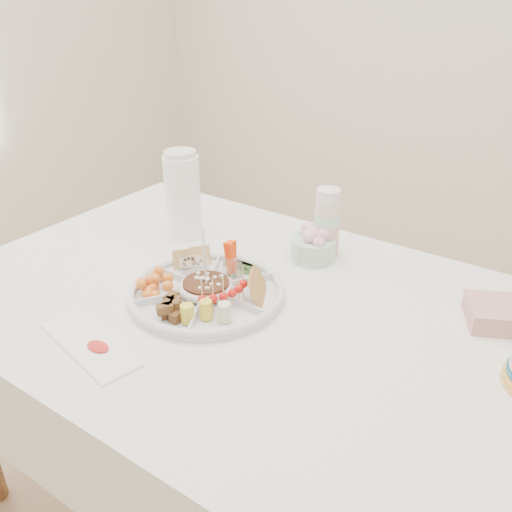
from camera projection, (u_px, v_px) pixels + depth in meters
The scene contains 16 objects.
floor at pixel (244, 505), 1.69m from camera, with size 4.00×4.00×0.00m, color tan.
wall_back at pixel (492, 4), 2.53m from camera, with size 4.00×0.02×2.70m, color beige.
dining_table at pixel (243, 414), 1.52m from camera, with size 1.52×1.02×0.76m, color white.
party_tray at pixel (206, 290), 1.34m from camera, with size 0.38×0.38×0.04m, color silver.
bean_dip at pixel (206, 287), 1.33m from camera, with size 0.11×0.11×0.04m, color #4D2814.
tortillas at pixel (259, 286), 1.31m from camera, with size 0.11×0.11×0.06m, color #B26F34, non-canonical shape.
carrot_cucumber at pixel (239, 256), 1.41m from camera, with size 0.10×0.10×0.09m, color #FF430B, non-canonical shape.
pita_raisins at pixel (191, 259), 1.43m from camera, with size 0.11×0.11×0.06m, color tan, non-canonical shape.
cherries at pixel (155, 282), 1.35m from camera, with size 0.12×0.12×0.05m, color orange, non-canonical shape.
granola_chunks at pixel (168, 308), 1.24m from camera, with size 0.10×0.10×0.04m, color #3B1D0D, non-canonical shape.
banana_tomato at pixel (223, 303), 1.21m from camera, with size 0.10×0.10×0.08m, color #E2C877, non-canonical shape.
cup_stack at pixel (327, 223), 1.50m from camera, with size 0.07×0.07×0.20m, color white.
thermos at pixel (183, 194), 1.60m from camera, with size 0.11×0.11×0.27m, color white.
flower_bowl at pixel (313, 244), 1.51m from camera, with size 0.13×0.13×0.09m, color #A1C7AB.
napkin_stack at pixel (501, 314), 1.24m from camera, with size 0.15×0.13×0.05m, color #CC8889.
placemat at pixel (89, 344), 1.17m from camera, with size 0.29×0.10×0.01m, color silver.
Camera 1 is at (0.68, -0.92, 1.47)m, focal length 38.00 mm.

